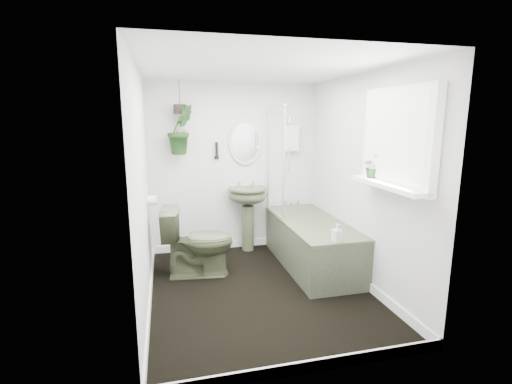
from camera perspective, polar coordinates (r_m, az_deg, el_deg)
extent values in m
cube|color=black|center=(4.17, 0.51, -14.85)|extent=(2.30, 2.80, 0.02)
cube|color=white|center=(3.77, 0.58, 18.67)|extent=(2.30, 2.80, 0.02)
cube|color=silver|center=(5.16, -3.35, 3.75)|extent=(2.30, 0.02, 2.30)
cube|color=silver|center=(2.49, 8.63, -4.57)|extent=(2.30, 0.02, 2.30)
cube|color=silver|center=(3.69, -17.18, 0.24)|extent=(0.02, 2.80, 2.30)
cube|color=silver|center=(4.24, 15.93, 1.68)|extent=(0.02, 2.80, 2.30)
cube|color=white|center=(4.14, 0.51, -14.11)|extent=(2.30, 2.80, 0.10)
cube|color=white|center=(5.26, 5.42, 8.24)|extent=(0.20, 0.10, 0.35)
ellipsoid|color=beige|center=(5.12, -1.62, 7.64)|extent=(0.46, 0.03, 0.62)
cylinder|color=black|center=(5.05, -6.06, 6.39)|extent=(0.04, 0.04, 0.22)
cylinder|color=white|center=(4.42, -15.74, -1.22)|extent=(0.11, 0.11, 0.11)
cube|color=white|center=(3.56, 20.97, 7.72)|extent=(0.08, 1.00, 0.90)
cube|color=white|center=(3.56, 19.57, 1.01)|extent=(0.18, 1.00, 0.04)
cube|color=white|center=(3.53, 20.37, 7.74)|extent=(0.01, 0.86, 0.76)
imported|color=#454D32|center=(4.42, -8.91, -7.48)|extent=(0.86, 0.55, 0.82)
imported|color=black|center=(3.81, 17.62, 3.80)|extent=(0.25, 0.23, 0.23)
imported|color=black|center=(4.88, -11.51, 9.39)|extent=(0.43, 0.40, 0.63)
imported|color=black|center=(3.90, 12.35, -6.13)|extent=(0.10, 0.10, 0.19)
cylinder|color=black|center=(4.88, -11.63, 12.37)|extent=(0.16, 0.16, 0.12)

